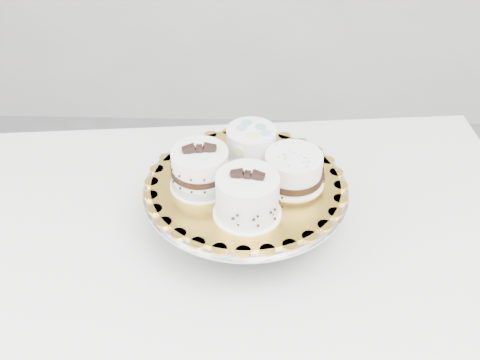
{
  "coord_description": "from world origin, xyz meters",
  "views": [
    {
      "loc": [
        0.07,
        -0.71,
        1.58
      ],
      "look_at": [
        0.05,
        0.2,
        0.86
      ],
      "focal_mm": 45.0,
      "sensor_mm": 36.0,
      "label": 1
    }
  ],
  "objects_px": {
    "cake_board": "(246,184)",
    "cake_dots": "(251,145)",
    "cake_stand": "(246,198)",
    "table": "(222,270)",
    "cake_banded": "(200,170)",
    "cake_swirl": "(247,197)",
    "cake_ribbon": "(294,170)"
  },
  "relations": [
    {
      "from": "cake_banded",
      "to": "cake_ribbon",
      "type": "distance_m",
      "value": 0.18
    },
    {
      "from": "cake_ribbon",
      "to": "cake_board",
      "type": "bearing_deg",
      "value": -176.41
    },
    {
      "from": "cake_swirl",
      "to": "cake_ribbon",
      "type": "distance_m",
      "value": 0.13
    },
    {
      "from": "cake_swirl",
      "to": "cake_ribbon",
      "type": "height_order",
      "value": "cake_swirl"
    },
    {
      "from": "cake_board",
      "to": "cake_banded",
      "type": "distance_m",
      "value": 0.09
    },
    {
      "from": "cake_board",
      "to": "cake_dots",
      "type": "distance_m",
      "value": 0.09
    },
    {
      "from": "table",
      "to": "cake_swirl",
      "type": "xyz_separation_m",
      "value": [
        0.05,
        -0.03,
        0.22
      ]
    },
    {
      "from": "table",
      "to": "cake_stand",
      "type": "distance_m",
      "value": 0.16
    },
    {
      "from": "cake_board",
      "to": "cake_swirl",
      "type": "distance_m",
      "value": 0.1
    },
    {
      "from": "table",
      "to": "cake_board",
      "type": "bearing_deg",
      "value": 45.71
    },
    {
      "from": "table",
      "to": "cake_board",
      "type": "relative_size",
      "value": 3.76
    },
    {
      "from": "table",
      "to": "cake_board",
      "type": "distance_m",
      "value": 0.19
    },
    {
      "from": "cake_stand",
      "to": "cake_board",
      "type": "xyz_separation_m",
      "value": [
        0.0,
        -0.0,
        0.04
      ]
    },
    {
      "from": "cake_stand",
      "to": "cake_swirl",
      "type": "distance_m",
      "value": 0.12
    },
    {
      "from": "cake_swirl",
      "to": "cake_ribbon",
      "type": "relative_size",
      "value": 0.98
    },
    {
      "from": "cake_dots",
      "to": "table",
      "type": "bearing_deg",
      "value": -108.75
    },
    {
      "from": "cake_banded",
      "to": "cake_swirl",
      "type": "bearing_deg",
      "value": -49.59
    },
    {
      "from": "cake_swirl",
      "to": "cake_dots",
      "type": "xyz_separation_m",
      "value": [
        0.0,
        0.16,
        -0.0
      ]
    },
    {
      "from": "table",
      "to": "cake_stand",
      "type": "height_order",
      "value": "cake_stand"
    },
    {
      "from": "cake_dots",
      "to": "cake_banded",
      "type": "bearing_deg",
      "value": -135.01
    },
    {
      "from": "cake_banded",
      "to": "cake_board",
      "type": "bearing_deg",
      "value": -2.75
    },
    {
      "from": "cake_swirl",
      "to": "cake_stand",
      "type": "bearing_deg",
      "value": 99.96
    },
    {
      "from": "cake_banded",
      "to": "cake_dots",
      "type": "height_order",
      "value": "cake_banded"
    },
    {
      "from": "cake_ribbon",
      "to": "cake_stand",
      "type": "bearing_deg",
      "value": -176.41
    },
    {
      "from": "table",
      "to": "cake_stand",
      "type": "bearing_deg",
      "value": 45.71
    },
    {
      "from": "cake_swirl",
      "to": "cake_dots",
      "type": "bearing_deg",
      "value": 95.42
    },
    {
      "from": "cake_stand",
      "to": "cake_banded",
      "type": "xyz_separation_m",
      "value": [
        -0.09,
        -0.01,
        0.07
      ]
    },
    {
      "from": "cake_board",
      "to": "cake_ribbon",
      "type": "distance_m",
      "value": 0.1
    },
    {
      "from": "cake_banded",
      "to": "table",
      "type": "bearing_deg",
      "value": -58.89
    },
    {
      "from": "cake_swirl",
      "to": "cake_dots",
      "type": "relative_size",
      "value": 1.04
    },
    {
      "from": "cake_stand",
      "to": "cake_dots",
      "type": "bearing_deg",
      "value": 83.19
    },
    {
      "from": "table",
      "to": "cake_ribbon",
      "type": "distance_m",
      "value": 0.26
    }
  ]
}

